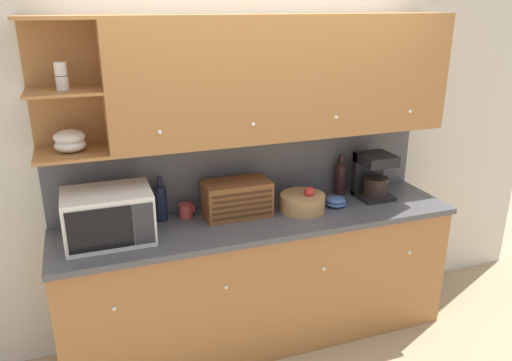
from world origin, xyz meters
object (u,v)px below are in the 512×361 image
(microwave, at_px, (108,216))
(wine_bottle, at_px, (341,176))
(bread_box, at_px, (237,199))
(bowl_stack_on_counter, at_px, (336,202))
(mug, at_px, (186,210))
(coffee_maker, at_px, (373,175))
(second_wine_bottle, at_px, (161,200))
(fruit_basket, at_px, (303,202))

(microwave, xyz_separation_m, wine_bottle, (1.72, 0.23, -0.02))
(bread_box, distance_m, bowl_stack_on_counter, 0.73)
(mug, xyz_separation_m, coffee_maker, (1.39, -0.10, 0.12))
(microwave, relative_size, bread_box, 1.16)
(microwave, bearing_deg, second_wine_bottle, 29.46)
(microwave, height_order, wine_bottle, microwave)
(microwave, bearing_deg, wine_bottle, 7.58)
(mug, relative_size, fruit_basket, 0.33)
(mug, relative_size, coffee_maker, 0.31)
(microwave, bearing_deg, fruit_basket, 0.71)
(second_wine_bottle, relative_size, bowl_stack_on_counter, 2.03)
(bowl_stack_on_counter, distance_m, wine_bottle, 0.28)
(coffee_maker, bearing_deg, fruit_basket, -173.33)
(fruit_basket, distance_m, wine_bottle, 0.47)
(wine_bottle, bearing_deg, bowl_stack_on_counter, -125.13)
(microwave, relative_size, coffee_maker, 1.55)
(bowl_stack_on_counter, height_order, coffee_maker, coffee_maker)
(second_wine_bottle, distance_m, fruit_basket, 0.98)
(bread_box, bearing_deg, mug, 164.43)
(fruit_basket, xyz_separation_m, bowl_stack_on_counter, (0.26, -0.00, -0.03))
(second_wine_bottle, relative_size, fruit_basket, 0.98)
(bread_box, bearing_deg, coffee_maker, -0.62)
(microwave, xyz_separation_m, fruit_basket, (1.31, 0.02, -0.10))
(second_wine_bottle, relative_size, coffee_maker, 0.91)
(coffee_maker, bearing_deg, second_wine_bottle, 175.95)
(mug, relative_size, wine_bottle, 0.34)
(fruit_basket, relative_size, wine_bottle, 1.03)
(fruit_basket, bearing_deg, bowl_stack_on_counter, -0.41)
(second_wine_bottle, height_order, fruit_basket, second_wine_bottle)
(bread_box, relative_size, coffee_maker, 1.33)
(second_wine_bottle, height_order, wine_bottle, second_wine_bottle)
(second_wine_bottle, bearing_deg, fruit_basket, -10.73)
(bowl_stack_on_counter, bearing_deg, bread_box, 173.32)
(second_wine_bottle, relative_size, mug, 2.97)
(microwave, height_order, bowl_stack_on_counter, microwave)
(mug, xyz_separation_m, bread_box, (0.33, -0.09, 0.07))
(microwave, xyz_separation_m, bowl_stack_on_counter, (1.57, 0.01, -0.13))
(fruit_basket, bearing_deg, second_wine_bottle, 169.27)
(mug, xyz_separation_m, wine_bottle, (1.20, 0.04, 0.09))
(fruit_basket, distance_m, coffee_maker, 0.62)
(second_wine_bottle, distance_m, wine_bottle, 1.37)
(bowl_stack_on_counter, bearing_deg, mug, 170.44)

